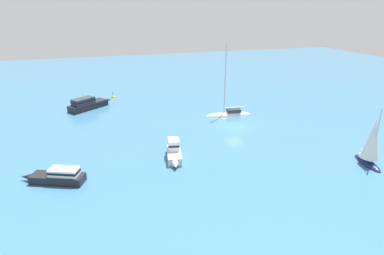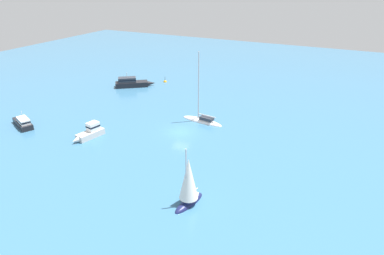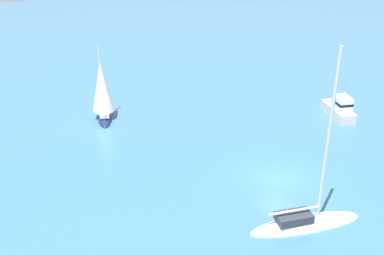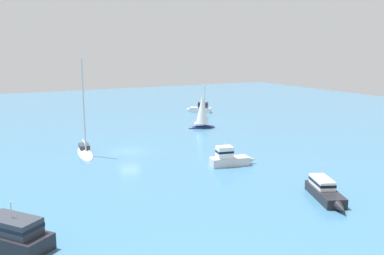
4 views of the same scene
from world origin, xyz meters
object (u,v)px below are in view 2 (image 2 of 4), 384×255
yacht (189,185)px  motor_cruiser (132,83)px  sloop (202,120)px  channel_buoy (165,82)px  cabin_cruiser_1 (23,122)px  launch (90,132)px

yacht → motor_cruiser: size_ratio=0.93×
sloop → channel_buoy: 24.34m
yacht → channel_buoy: size_ratio=4.56×
motor_cruiser → channel_buoy: (4.76, 6.28, -0.87)m
yacht → motor_cruiser: 43.85m
channel_buoy → yacht: bearing=-56.5°
sloop → motor_cruiser: size_ratio=1.54×
motor_cruiser → channel_buoy: bearing=15.9°
sloop → cabin_cruiser_1: sloop is taller
launch → cabin_cruiser_1: bearing=-71.2°
sloop → channel_buoy: bearing=-37.3°
yacht → channel_buoy: yacht is taller
launch → sloop: 18.20m
cabin_cruiser_1 → channel_buoy: 32.77m
sloop → yacht: (8.00, -21.03, 2.20)m
launch → channel_buoy: bearing=-159.8°
channel_buoy → motor_cruiser: bearing=-127.2°
motor_cruiser → channel_buoy: motor_cruiser is taller
motor_cruiser → launch: bearing=-105.7°
sloop → yacht: size_ratio=1.66×
yacht → channel_buoy: (-25.25, 38.21, -2.42)m
channel_buoy → launch: bearing=-81.5°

